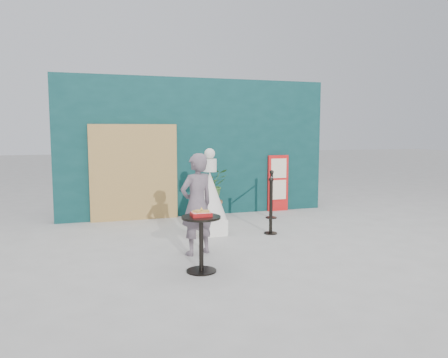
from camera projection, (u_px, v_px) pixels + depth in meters
ground at (248, 250)px, 6.85m from camera, size 60.00×60.00×0.00m
back_wall at (197, 147)px, 9.65m from camera, size 6.00×0.30×3.00m
bamboo_fence at (134, 173)px, 9.08m from camera, size 1.80×0.08×2.00m
woman at (197, 204)px, 6.56m from camera, size 0.65×0.54×1.54m
menu_board at (278, 183)px, 10.15m from camera, size 0.50×0.07×1.30m
statue at (210, 199)px, 7.85m from camera, size 0.61×0.61×1.56m
cafe_table at (201, 235)px, 5.76m from camera, size 0.52×0.52×0.75m
food_basket at (201, 213)px, 5.73m from camera, size 0.26×0.19×0.11m
planter at (213, 189)px, 9.35m from camera, size 0.62×0.54×1.06m
stanchion_barrier at (271, 201)px, 8.60m from camera, size 0.84×1.54×1.03m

